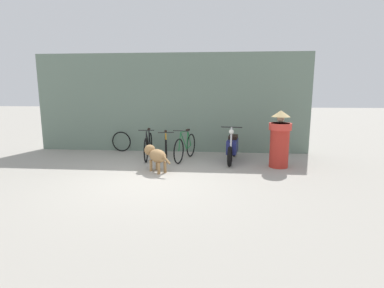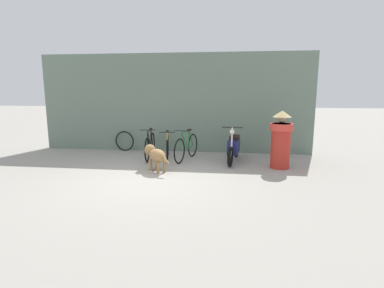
# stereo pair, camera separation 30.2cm
# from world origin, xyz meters

# --- Properties ---
(ground_plane) EXTENTS (60.00, 60.00, 0.00)m
(ground_plane) POSITION_xyz_m (0.00, 0.00, 0.00)
(ground_plane) COLOR #9E998E
(shop_wall_back) EXTENTS (9.07, 0.20, 3.24)m
(shop_wall_back) POSITION_xyz_m (0.00, 3.41, 1.62)
(shop_wall_back) COLOR slate
(shop_wall_back) RESTS_ON ground
(bicycle_0) EXTENTS (0.46, 1.76, 0.92)m
(bicycle_0) POSITION_xyz_m (-0.52, 2.23, 0.38)
(bicycle_0) COLOR black
(bicycle_0) RESTS_ON ground
(bicycle_1) EXTENTS (0.47, 1.64, 0.86)m
(bicycle_1) POSITION_xyz_m (0.02, 2.25, 0.35)
(bicycle_1) COLOR black
(bicycle_1) RESTS_ON ground
(bicycle_2) EXTENTS (0.55, 1.66, 0.93)m
(bicycle_2) POSITION_xyz_m (0.62, 2.10, 0.39)
(bicycle_2) COLOR black
(bicycle_2) RESTS_ON ground
(motorcycle) EXTENTS (0.58, 1.83, 1.05)m
(motorcycle) POSITION_xyz_m (2.01, 2.06, 0.42)
(motorcycle) COLOR black
(motorcycle) RESTS_ON ground
(stray_dog) EXTENTS (0.85, 0.86, 0.65)m
(stray_dog) POSITION_xyz_m (0.01, 0.79, 0.42)
(stray_dog) COLOR #997247
(stray_dog) RESTS_ON ground
(person_in_robes) EXTENTS (0.83, 0.83, 1.53)m
(person_in_robes) POSITION_xyz_m (3.22, 1.49, 0.77)
(person_in_robes) COLOR #B72D23
(person_in_robes) RESTS_ON ground
(spare_tire_left) EXTENTS (0.68, 0.13, 0.68)m
(spare_tire_left) POSITION_xyz_m (-1.66, 3.16, 0.34)
(spare_tire_left) COLOR black
(spare_tire_left) RESTS_ON ground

